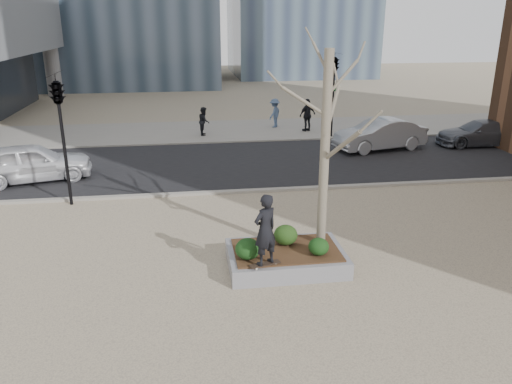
{
  "coord_description": "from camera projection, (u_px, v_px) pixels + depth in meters",
  "views": [
    {
      "loc": [
        -1.45,
        -11.48,
        6.13
      ],
      "look_at": [
        0.5,
        2.0,
        1.4
      ],
      "focal_mm": 35.0,
      "sensor_mm": 36.0,
      "label": 1
    }
  ],
  "objects": [
    {
      "name": "skateboarder",
      "position": [
        265.0,
        230.0,
        11.79
      ],
      "size": [
        0.78,
        0.7,
        1.78
      ],
      "primitive_type": "imported",
      "rotation": [
        0.0,
        0.0,
        3.69
      ],
      "color": "black",
      "rests_on": "skateboard"
    },
    {
      "name": "traffic_light_far",
      "position": [
        333.0,
        96.0,
        26.73
      ],
      "size": [
        0.6,
        2.48,
        4.5
      ],
      "primitive_type": null,
      "color": "black",
      "rests_on": "ground"
    },
    {
      "name": "planter_mulch",
      "position": [
        286.0,
        250.0,
        12.92
      ],
      "size": [
        2.7,
        1.7,
        0.04
      ],
      "primitive_type": "cube",
      "color": "#382314",
      "rests_on": "planter"
    },
    {
      "name": "sycamore_tree",
      "position": [
        326.0,
        120.0,
        12.24
      ],
      "size": [
        2.8,
        2.8,
        6.6
      ],
      "primitive_type": null,
      "color": "gray",
      "rests_on": "planter_mulch"
    },
    {
      "name": "shrub_middle",
      "position": [
        286.0,
        235.0,
        13.12
      ],
      "size": [
        0.63,
        0.63,
        0.53
      ],
      "primitive_type": "ellipsoid",
      "color": "#173410",
      "rests_on": "planter_mulch"
    },
    {
      "name": "police_car",
      "position": [
        32.0,
        162.0,
        19.66
      ],
      "size": [
        4.8,
        2.88,
        1.53
      ],
      "primitive_type": "imported",
      "rotation": [
        0.0,
        0.0,
        1.82
      ],
      "color": "white",
      "rests_on": "street"
    },
    {
      "name": "shrub_right",
      "position": [
        319.0,
        247.0,
        12.55
      ],
      "size": [
        0.52,
        0.52,
        0.44
      ],
      "primitive_type": "ellipsoid",
      "color": "black",
      "rests_on": "planter_mulch"
    },
    {
      "name": "shrub_left",
      "position": [
        248.0,
        249.0,
        12.33
      ],
      "size": [
        0.62,
        0.62,
        0.53
      ],
      "primitive_type": "ellipsoid",
      "color": "#113613",
      "rests_on": "planter_mulch"
    },
    {
      "name": "far_sidewalk",
      "position": [
        210.0,
        131.0,
        28.83
      ],
      "size": [
        60.0,
        6.0,
        0.02
      ],
      "primitive_type": "cube",
      "color": "gray",
      "rests_on": "ground"
    },
    {
      "name": "planter",
      "position": [
        286.0,
        258.0,
        13.0
      ],
      "size": [
        3.0,
        2.0,
        0.45
      ],
      "primitive_type": "cube",
      "color": "gray",
      "rests_on": "ground"
    },
    {
      "name": "pedestrian_b",
      "position": [
        275.0,
        113.0,
        29.51
      ],
      "size": [
        1.14,
        1.25,
        1.69
      ],
      "primitive_type": "imported",
      "rotation": [
        0.0,
        0.0,
        4.1
      ],
      "color": "#455B7D",
      "rests_on": "far_sidewalk"
    },
    {
      "name": "street",
      "position": [
        219.0,
        164.0,
        22.28
      ],
      "size": [
        60.0,
        8.0,
        0.02
      ],
      "primitive_type": "cube",
      "color": "black",
      "rests_on": "ground"
    },
    {
      "name": "car_silver",
      "position": [
        380.0,
        135.0,
        24.47
      ],
      "size": [
        4.77,
        2.5,
        1.5
      ],
      "primitive_type": "imported",
      "rotation": [
        0.0,
        0.0,
        4.92
      ],
      "color": "#ABAEB4",
      "rests_on": "street"
    },
    {
      "name": "pedestrian_a",
      "position": [
        204.0,
        121.0,
        27.55
      ],
      "size": [
        0.64,
        0.8,
        1.55
      ],
      "primitive_type": "imported",
      "rotation": [
        0.0,
        0.0,
        1.5
      ],
      "color": "black",
      "rests_on": "far_sidewalk"
    },
    {
      "name": "traffic_light_near",
      "position": [
        64.0,
        142.0,
        16.69
      ],
      "size": [
        0.6,
        2.48,
        4.5
      ],
      "primitive_type": null,
      "color": "black",
      "rests_on": "ground"
    },
    {
      "name": "skateboard",
      "position": [
        265.0,
        265.0,
        12.1
      ],
      "size": [
        0.8,
        0.41,
        0.08
      ],
      "primitive_type": null,
      "rotation": [
        0.0,
        0.0,
        0.28
      ],
      "color": "black",
      "rests_on": "planter"
    },
    {
      "name": "pedestrian_c",
      "position": [
        307.0,
        115.0,
        28.46
      ],
      "size": [
        1.17,
        0.86,
        1.85
      ],
      "primitive_type": "imported",
      "rotation": [
        0.0,
        0.0,
        3.57
      ],
      "color": "black",
      "rests_on": "far_sidewalk"
    },
    {
      "name": "car_third",
      "position": [
        480.0,
        133.0,
        25.33
      ],
      "size": [
        4.49,
        2.05,
        1.27
      ],
      "primitive_type": "imported",
      "rotation": [
        0.0,
        0.0,
        4.65
      ],
      "color": "#53565E",
      "rests_on": "street"
    },
    {
      "name": "ground",
      "position": [
        248.0,
        269.0,
        12.94
      ],
      "size": [
        120.0,
        120.0,
        0.0
      ],
      "primitive_type": "plane",
      "color": "tan",
      "rests_on": "ground"
    }
  ]
}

